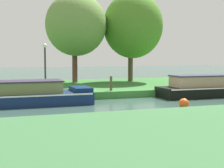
# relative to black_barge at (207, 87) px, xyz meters

# --- Properties ---
(ground_plane) EXTENTS (120.00, 120.00, 0.00)m
(ground_plane) POSITION_rel_black_barge_xyz_m (-4.27, -1.20, -0.55)
(ground_plane) COLOR #355147
(riverbank_far) EXTENTS (72.00, 10.00, 0.40)m
(riverbank_far) POSITION_rel_black_barge_xyz_m (-4.27, 5.80, -0.35)
(riverbank_far) COLOR #336D2E
(riverbank_far) RESTS_ON ground_plane
(black_barge) EXTENTS (5.68, 1.89, 1.27)m
(black_barge) POSITION_rel_black_barge_xyz_m (0.00, 0.00, 0.00)
(black_barge) COLOR black
(black_barge) RESTS_ON ground_plane
(navy_narrowboat) EXTENTS (9.05, 2.16, 1.19)m
(navy_narrowboat) POSITION_rel_black_barge_xyz_m (-11.47, 0.00, -0.06)
(navy_narrowboat) COLOR #122450
(navy_narrowboat) RESTS_ON ground_plane
(willow_tree_left) EXTENTS (4.43, 4.64, 6.55)m
(willow_tree_left) POSITION_rel_black_barge_xyz_m (-6.13, 7.34, 4.10)
(willow_tree_left) COLOR brown
(willow_tree_left) RESTS_ON riverbank_far
(willow_tree_centre) EXTENTS (4.54, 4.77, 6.84)m
(willow_tree_centre) POSITION_rel_black_barge_xyz_m (-1.72, 7.14, 4.16)
(willow_tree_centre) COLOR brown
(willow_tree_centre) RESTS_ON riverbank_far
(lamp_post) EXTENTS (0.24, 0.24, 2.66)m
(lamp_post) POSITION_rel_black_barge_xyz_m (-9.06, 2.14, 1.54)
(lamp_post) COLOR #333338
(lamp_post) RESTS_ON riverbank_far
(mooring_post_near) EXTENTS (0.13, 0.13, 0.60)m
(mooring_post_near) POSITION_rel_black_barge_xyz_m (-1.00, 1.37, 0.15)
(mooring_post_near) COLOR #453E1E
(mooring_post_near) RESTS_ON riverbank_far
(mooring_post_far) EXTENTS (0.14, 0.14, 0.83)m
(mooring_post_far) POSITION_rel_black_barge_xyz_m (-5.46, 1.37, 0.26)
(mooring_post_far) COLOR #4E412B
(mooring_post_far) RESTS_ON riverbank_far
(channel_buoy) EXTENTS (0.47, 0.47, 0.47)m
(channel_buoy) POSITION_rel_black_barge_xyz_m (-3.63, -3.42, -0.32)
(channel_buoy) COLOR #E55919
(channel_buoy) RESTS_ON ground_plane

